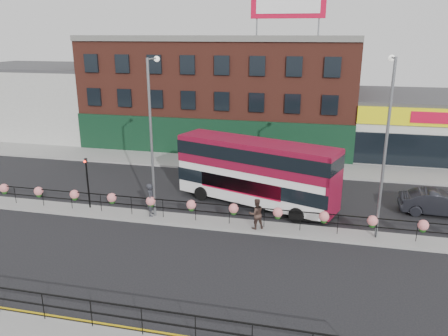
% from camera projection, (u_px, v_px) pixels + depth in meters
% --- Properties ---
extents(ground, '(120.00, 120.00, 0.00)m').
position_uv_depth(ground, '(212.00, 224.00, 25.23)').
color(ground, black).
rests_on(ground, ground).
extents(north_pavement, '(60.00, 4.00, 0.15)m').
position_uv_depth(north_pavement, '(248.00, 165.00, 36.38)').
color(north_pavement, gray).
rests_on(north_pavement, ground).
extents(median, '(60.00, 1.60, 0.15)m').
position_uv_depth(median, '(212.00, 223.00, 25.21)').
color(median, gray).
rests_on(median, ground).
extents(yellow_line_inner, '(60.00, 0.10, 0.01)m').
position_uv_depth(yellow_line_inner, '(147.00, 330.00, 16.21)').
color(yellow_line_inner, gold).
rests_on(yellow_line_inner, ground).
extents(yellow_line_outer, '(60.00, 0.10, 0.01)m').
position_uv_depth(yellow_line_outer, '(145.00, 334.00, 16.04)').
color(yellow_line_outer, gold).
rests_on(yellow_line_outer, ground).
extents(brick_building, '(25.00, 12.21, 10.30)m').
position_uv_depth(brick_building, '(223.00, 91.00, 43.15)').
color(brick_building, brown).
rests_on(brick_building, ground).
extents(supermarket, '(15.00, 12.25, 5.30)m').
position_uv_depth(supermarket, '(438.00, 124.00, 39.54)').
color(supermarket, silver).
rests_on(supermarket, ground).
extents(warehouse_west, '(15.50, 12.00, 7.30)m').
position_uv_depth(warehouse_west, '(44.00, 99.00, 47.98)').
color(warehouse_west, '#B5B6B0').
rests_on(warehouse_west, ground).
extents(median_railing, '(30.04, 0.56, 1.23)m').
position_uv_depth(median_railing, '(212.00, 207.00, 24.93)').
color(median_railing, black).
rests_on(median_railing, median).
extents(south_railing, '(20.04, 0.05, 1.12)m').
position_uv_depth(south_railing, '(91.00, 307.00, 15.98)').
color(south_railing, black).
rests_on(south_railing, south_pavement).
extents(double_decker_bus, '(10.63, 5.73, 4.21)m').
position_uv_depth(double_decker_bus, '(256.00, 167.00, 27.29)').
color(double_decker_bus, white).
rests_on(double_decker_bus, ground).
extents(car, '(1.73, 4.53, 1.47)m').
position_uv_depth(car, '(438.00, 203.00, 26.39)').
color(car, black).
rests_on(car, ground).
extents(pedestrian_a, '(0.85, 0.67, 1.98)m').
position_uv_depth(pedestrian_a, '(151.00, 200.00, 25.83)').
color(pedestrian_a, '#282930').
rests_on(pedestrian_a, median).
extents(pedestrian_b, '(1.39, 1.35, 1.75)m').
position_uv_depth(pedestrian_b, '(256.00, 214.00, 24.10)').
color(pedestrian_b, '#402D26').
rests_on(pedestrian_b, median).
extents(lamp_column_west, '(0.33, 1.61, 9.19)m').
position_uv_depth(lamp_column_west, '(152.00, 125.00, 24.69)').
color(lamp_column_west, slate).
rests_on(lamp_column_west, median).
extents(lamp_column_east, '(0.34, 1.65, 9.39)m').
position_uv_depth(lamp_column_east, '(386.00, 134.00, 21.96)').
color(lamp_column_east, slate).
rests_on(lamp_column_east, median).
extents(traffic_light_median, '(0.15, 0.28, 3.65)m').
position_uv_depth(traffic_light_median, '(87.00, 172.00, 26.59)').
color(traffic_light_median, black).
rests_on(traffic_light_median, median).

